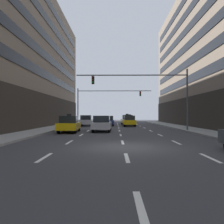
{
  "coord_description": "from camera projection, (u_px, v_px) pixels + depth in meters",
  "views": [
    {
      "loc": [
        -0.48,
        -12.13,
        1.77
      ],
      "look_at": [
        -0.88,
        18.02,
        2.09
      ],
      "focal_mm": 35.82,
      "sensor_mm": 36.0,
      "label": 1
    }
  ],
  "objects": [
    {
      "name": "ground_plane",
      "position": [
        124.0,
        147.0,
        12.1
      ],
      "size": [
        120.0,
        120.0,
        0.0
      ],
      "primitive_type": "plane",
      "color": "#38383D"
    },
    {
      "name": "lane_stripe_l1_s3",
      "position": [
        44.0,
        157.0,
        9.14
      ],
      "size": [
        0.16,
        2.0,
        0.01
      ],
      "primitive_type": "cube",
      "color": "silver",
      "rests_on": "ground"
    },
    {
      "name": "lane_stripe_l1_s4",
      "position": [
        69.0,
        142.0,
        14.14
      ],
      "size": [
        0.16,
        2.0,
        0.01
      ],
      "primitive_type": "cube",
      "color": "silver",
      "rests_on": "ground"
    },
    {
      "name": "lane_stripe_l1_s5",
      "position": [
        81.0,
        135.0,
        19.14
      ],
      "size": [
        0.16,
        2.0,
        0.01
      ],
      "primitive_type": "cube",
      "color": "silver",
      "rests_on": "ground"
    },
    {
      "name": "lane_stripe_l1_s6",
      "position": [
        88.0,
        131.0,
        24.14
      ],
      "size": [
        0.16,
        2.0,
        0.01
      ],
      "primitive_type": "cube",
      "color": "silver",
      "rests_on": "ground"
    },
    {
      "name": "lane_stripe_l1_s7",
      "position": [
        93.0,
        128.0,
        29.14
      ],
      "size": [
        0.16,
        2.0,
        0.01
      ],
      "primitive_type": "cube",
      "color": "silver",
      "rests_on": "ground"
    },
    {
      "name": "lane_stripe_l1_s8",
      "position": [
        96.0,
        126.0,
        34.14
      ],
      "size": [
        0.16,
        2.0,
        0.01
      ],
      "primitive_type": "cube",
      "color": "silver",
      "rests_on": "ground"
    },
    {
      "name": "lane_stripe_l1_s9",
      "position": [
        98.0,
        124.0,
        39.14
      ],
      "size": [
        0.16,
        2.0,
        0.01
      ],
      "primitive_type": "cube",
      "color": "silver",
      "rests_on": "ground"
    },
    {
      "name": "lane_stripe_l1_s10",
      "position": [
        100.0,
        123.0,
        44.14
      ],
      "size": [
        0.16,
        2.0,
        0.01
      ],
      "primitive_type": "cube",
      "color": "silver",
      "rests_on": "ground"
    },
    {
      "name": "lane_stripe_l2_s2",
      "position": [
        141.0,
        210.0,
        4.1
      ],
      "size": [
        0.16,
        2.0,
        0.01
      ],
      "primitive_type": "cube",
      "color": "silver",
      "rests_on": "ground"
    },
    {
      "name": "lane_stripe_l2_s3",
      "position": [
        127.0,
        158.0,
        9.1
      ],
      "size": [
        0.16,
        2.0,
        0.01
      ],
      "primitive_type": "cube",
      "color": "silver",
      "rests_on": "ground"
    },
    {
      "name": "lane_stripe_l2_s4",
      "position": [
        123.0,
        142.0,
        14.1
      ],
      "size": [
        0.16,
        2.0,
        0.01
      ],
      "primitive_type": "cube",
      "color": "silver",
      "rests_on": "ground"
    },
    {
      "name": "lane_stripe_l2_s5",
      "position": [
        121.0,
        135.0,
        19.1
      ],
      "size": [
        0.16,
        2.0,
        0.01
      ],
      "primitive_type": "cube",
      "color": "silver",
      "rests_on": "ground"
    },
    {
      "name": "lane_stripe_l2_s6",
      "position": [
        119.0,
        131.0,
        24.1
      ],
      "size": [
        0.16,
        2.0,
        0.01
      ],
      "primitive_type": "cube",
      "color": "silver",
      "rests_on": "ground"
    },
    {
      "name": "lane_stripe_l2_s7",
      "position": [
        119.0,
        128.0,
        29.1
      ],
      "size": [
        0.16,
        2.0,
        0.01
      ],
      "primitive_type": "cube",
      "color": "silver",
      "rests_on": "ground"
    },
    {
      "name": "lane_stripe_l2_s8",
      "position": [
        118.0,
        126.0,
        34.1
      ],
      "size": [
        0.16,
        2.0,
        0.01
      ],
      "primitive_type": "cube",
      "color": "silver",
      "rests_on": "ground"
    },
    {
      "name": "lane_stripe_l2_s9",
      "position": [
        118.0,
        124.0,
        39.1
      ],
      "size": [
        0.16,
        2.0,
        0.01
      ],
      "primitive_type": "cube",
      "color": "silver",
      "rests_on": "ground"
    },
    {
      "name": "lane_stripe_l2_s10",
      "position": [
        117.0,
        123.0,
        44.09
      ],
      "size": [
        0.16,
        2.0,
        0.01
      ],
      "primitive_type": "cube",
      "color": "silver",
      "rests_on": "ground"
    },
    {
      "name": "lane_stripe_l3_s3",
      "position": [
        210.0,
        158.0,
        9.06
      ],
      "size": [
        0.16,
        2.0,
        0.01
      ],
      "primitive_type": "cube",
      "color": "silver",
      "rests_on": "ground"
    },
    {
      "name": "lane_stripe_l3_s4",
      "position": [
        176.0,
        142.0,
        14.05
      ],
      "size": [
        0.16,
        2.0,
        0.01
      ],
      "primitive_type": "cube",
      "color": "silver",
      "rests_on": "ground"
    },
    {
      "name": "lane_stripe_l3_s5",
      "position": [
        160.0,
        135.0,
        19.05
      ],
      "size": [
        0.16,
        2.0,
        0.01
      ],
      "primitive_type": "cube",
      "color": "silver",
      "rests_on": "ground"
    },
    {
      "name": "lane_stripe_l3_s6",
      "position": [
        151.0,
        131.0,
        24.05
      ],
      "size": [
        0.16,
        2.0,
        0.01
      ],
      "primitive_type": "cube",
      "color": "silver",
      "rests_on": "ground"
    },
    {
      "name": "lane_stripe_l3_s7",
      "position": [
        145.0,
        128.0,
        29.05
      ],
      "size": [
        0.16,
        2.0,
        0.01
      ],
      "primitive_type": "cube",
      "color": "silver",
      "rests_on": "ground"
    },
    {
      "name": "lane_stripe_l3_s8",
      "position": [
        140.0,
        126.0,
        34.05
      ],
      "size": [
        0.16,
        2.0,
        0.01
      ],
      "primitive_type": "cube",
      "color": "silver",
      "rests_on": "ground"
    },
    {
      "name": "lane_stripe_l3_s9",
      "position": [
        137.0,
        124.0,
        39.05
      ],
      "size": [
        0.16,
        2.0,
        0.01
      ],
      "primitive_type": "cube",
      "color": "silver",
      "rests_on": "ground"
    },
    {
      "name": "lane_stripe_l3_s10",
      "position": [
        134.0,
        123.0,
        44.05
      ],
      "size": [
        0.16,
        2.0,
        0.01
      ],
      "primitive_type": "cube",
      "color": "silver",
      "rests_on": "ground"
    },
    {
      "name": "car_driving_0",
      "position": [
        108.0,
        121.0,
        34.36
      ],
      "size": [
        1.92,
        4.22,
        1.55
      ],
      "color": "black",
      "rests_on": "ground"
    },
    {
      "name": "taxi_driving_1",
      "position": [
        69.0,
        124.0,
        21.83
      ],
      "size": [
        2.0,
        4.41,
        1.8
      ],
      "color": "black",
      "rests_on": "ground"
    },
    {
      "name": "taxi_driving_2",
      "position": [
        129.0,
        121.0,
        33.38
      ],
      "size": [
        1.82,
        4.28,
        1.77
      ],
      "color": "black",
      "rests_on": "ground"
    },
    {
      "name": "car_driving_3",
      "position": [
        102.0,
        124.0,
        23.03
      ],
      "size": [
        1.91,
        4.4,
        1.64
      ],
      "color": "black",
      "rests_on": "ground"
    },
    {
      "name": "taxi_driving_4",
      "position": [
        127.0,
        120.0,
        38.69
      ],
      "size": [
        2.1,
        4.57,
        1.87
      ],
      "color": "black",
      "rests_on": "ground"
    },
    {
      "name": "car_driving_5",
      "position": [
        86.0,
        121.0,
        34.6
      ],
      "size": [
        2.01,
        4.45,
        1.64
      ],
      "color": "black",
      "rests_on": "ground"
    },
    {
      "name": "traffic_signal_0",
      "position": [
        151.0,
        87.0,
        23.57
      ],
      "size": [
        11.81,
        0.35,
        6.44
      ],
      "color": "#4C4C51",
      "rests_on": "sidewalk_right"
    },
    {
      "name": "traffic_signal_1",
      "position": [
        102.0,
        98.0,
        40.12
      ],
      "size": [
        13.3,
        0.35,
        6.32
      ],
      "color": "#4C4C51",
      "rests_on": "sidewalk_left"
    }
  ]
}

